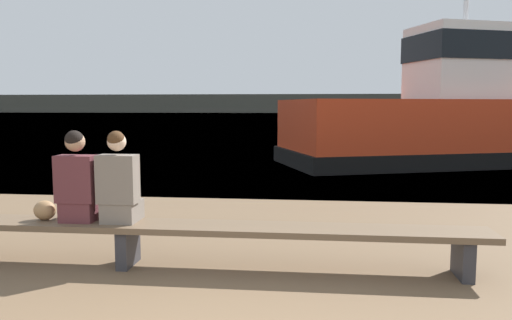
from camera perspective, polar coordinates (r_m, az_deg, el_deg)
name	(u,v)px	position (r m, az deg, el deg)	size (l,w,h in m)	color
water_surface	(308,112)	(128.84, 5.96, 5.44)	(240.00, 240.00, 0.00)	#5684A3
far_shoreline	(308,104)	(124.08, 5.95, 6.43)	(600.00, 12.00, 4.42)	#4C4C42
bench_main	(128,230)	(5.47, -14.46, -7.75)	(7.42, 0.50, 0.46)	brown
person_left	(78,183)	(5.59, -19.67, -2.49)	(0.41, 0.41, 0.97)	#56282D
person_right	(119,185)	(5.42, -15.37, -2.72)	(0.41, 0.41, 0.97)	#70665B
shopping_bag	(45,210)	(5.84, -23.00, -5.31)	(0.24, 0.18, 0.21)	#9E754C
tugboat_red	(460,120)	(15.96, 22.25, 4.22)	(10.81, 6.77, 6.61)	red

